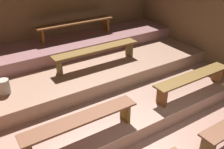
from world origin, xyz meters
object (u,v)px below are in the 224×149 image
bench_floor_right (222,134)px  bench_middle_center (97,51)px  bench_lower_left (82,122)px  bench_lower_right (193,79)px  pail_middle (4,87)px  bench_upper_center (76,25)px

bench_floor_right → bench_middle_center: 2.99m
bench_lower_left → bench_lower_right: size_ratio=1.00×
bench_lower_left → bench_floor_right: bearing=-30.8°
bench_middle_center → bench_lower_left: bearing=-126.4°
bench_middle_center → pail_middle: bench_middle_center is taller
bench_lower_right → bench_middle_center: (-1.26, 1.69, 0.29)m
bench_middle_center → bench_upper_center: (0.09, 1.22, 0.29)m
bench_floor_right → bench_upper_center: size_ratio=0.43×
bench_floor_right → pail_middle: bearing=135.3°
bench_lower_right → pail_middle: 3.63m
bench_lower_left → bench_lower_right: bearing=0.0°
bench_lower_left → bench_lower_right: 2.50m
bench_lower_left → pail_middle: (-0.79, 1.54, 0.11)m
bench_lower_right → bench_floor_right: bearing=-115.6°
bench_lower_right → bench_lower_left: bearing=180.0°
bench_lower_right → bench_middle_center: bench_middle_center is taller
bench_floor_right → bench_lower_left: size_ratio=0.47×
bench_lower_left → bench_middle_center: (1.24, 1.69, 0.29)m
bench_floor_right → bench_middle_center: bearing=103.8°
bench_lower_right → pail_middle: pail_middle is taller
bench_upper_center → pail_middle: bearing=-147.2°
bench_floor_right → bench_lower_right: 1.32m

